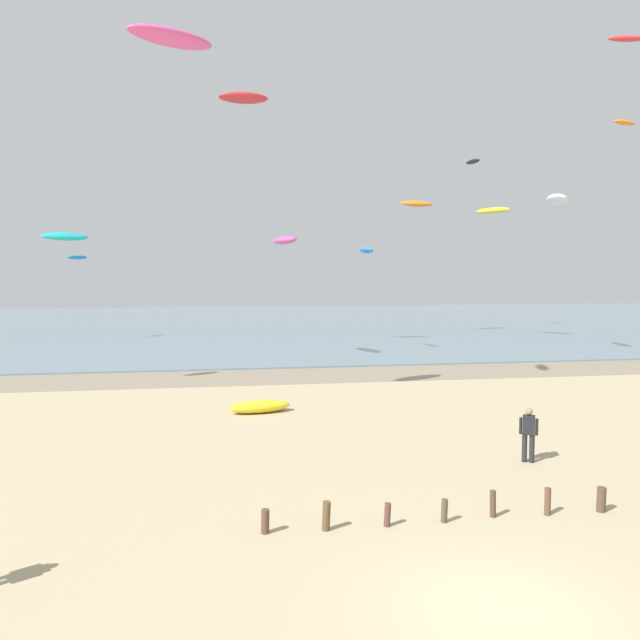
# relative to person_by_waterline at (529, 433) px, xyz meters

# --- Properties ---
(ground_plane) EXTENTS (160.00, 160.00, 0.00)m
(ground_plane) POSITION_rel_person_by_waterline_xyz_m (-4.68, -8.13, -0.92)
(ground_plane) COLOR tan
(wet_sand_strip) EXTENTS (120.00, 5.53, 0.01)m
(wet_sand_strip) POSITION_rel_person_by_waterline_xyz_m (-4.68, 17.57, -0.91)
(wet_sand_strip) COLOR gray
(wet_sand_strip) RESTS_ON ground
(sea) EXTENTS (160.00, 70.00, 0.10)m
(sea) POSITION_rel_person_by_waterline_xyz_m (-4.68, 55.33, -0.87)
(sea) COLOR slate
(sea) RESTS_ON ground
(groyne_near) EXTENTS (18.08, 0.35, 0.71)m
(groyne_near) POSITION_rel_person_by_waterline_xyz_m (0.45, -4.09, -0.62)
(groyne_near) COLOR brown
(groyne_near) RESTS_ON ground
(person_by_waterline) EXTENTS (0.50, 0.38, 1.71)m
(person_by_waterline) POSITION_rel_person_by_waterline_xyz_m (0.00, 0.00, 0.00)
(person_by_waterline) COLOR #232328
(person_by_waterline) RESTS_ON ground
(grounded_kite) EXTENTS (2.78, 1.44, 0.53)m
(grounded_kite) POSITION_rel_person_by_waterline_xyz_m (-7.77, 8.38, -0.65)
(grounded_kite) COLOR yellow
(grounded_kite) RESTS_ON ground
(kite_aloft_0) EXTENTS (2.29, 1.45, 0.43)m
(kite_aloft_0) POSITION_rel_person_by_waterline_xyz_m (19.42, 23.90, 15.66)
(kite_aloft_0) COLOR orange
(kite_aloft_1) EXTENTS (2.40, 1.78, 0.59)m
(kite_aloft_1) POSITION_rel_person_by_waterline_xyz_m (-16.91, 15.31, 6.77)
(kite_aloft_1) COLOR #19B2B7
(kite_aloft_2) EXTENTS (0.97, 2.40, 0.44)m
(kite_aloft_2) POSITION_rel_person_by_waterline_xyz_m (15.04, 40.53, 15.61)
(kite_aloft_2) COLOR black
(kite_aloft_3) EXTENTS (1.07, 2.10, 0.59)m
(kite_aloft_3) POSITION_rel_person_by_waterline_xyz_m (1.11, 26.17, 6.56)
(kite_aloft_3) COLOR #2384D1
(kite_aloft_4) EXTENTS (3.50, 1.90, 0.78)m
(kite_aloft_4) POSITION_rel_person_by_waterline_xyz_m (8.56, 37.76, 11.20)
(kite_aloft_4) COLOR orange
(kite_aloft_5) EXTENTS (1.81, 2.11, 0.49)m
(kite_aloft_5) POSITION_rel_person_by_waterline_xyz_m (-20.95, 38.02, 6.25)
(kite_aloft_5) COLOR #2384D1
(kite_aloft_6) EXTENTS (3.65, 2.63, 0.70)m
(kite_aloft_6) POSITION_rel_person_by_waterline_xyz_m (-11.15, 8.05, 14.14)
(kite_aloft_6) COLOR #E54C99
(kite_aloft_7) EXTENTS (3.45, 1.26, 0.97)m
(kite_aloft_7) POSITION_rel_person_by_waterline_xyz_m (-7.44, 27.61, 17.19)
(kite_aloft_7) COLOR red
(kite_aloft_9) EXTENTS (2.69, 3.22, 0.57)m
(kite_aloft_9) POSITION_rel_person_by_waterline_xyz_m (13.45, 32.34, 10.15)
(kite_aloft_9) COLOR yellow
(kite_aloft_10) EXTENTS (2.07, 3.72, 1.02)m
(kite_aloft_10) POSITION_rel_person_by_waterline_xyz_m (13.61, 22.56, 9.95)
(kite_aloft_10) COLOR white
(kite_aloft_12) EXTENTS (1.91, 3.49, 0.58)m
(kite_aloft_12) POSITION_rel_person_by_waterline_xyz_m (-5.00, 23.72, 7.10)
(kite_aloft_12) COLOR #E54C99
(kite_aloft_13) EXTENTS (2.38, 1.11, 0.49)m
(kite_aloft_13) POSITION_rel_person_by_waterline_xyz_m (15.43, 18.20, 19.23)
(kite_aloft_13) COLOR red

